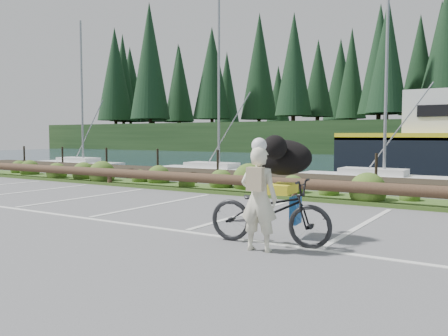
{
  "coord_description": "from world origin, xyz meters",
  "views": [
    {
      "loc": [
        5.2,
        -7.24,
        1.77
      ],
      "look_at": [
        0.11,
        0.85,
        1.1
      ],
      "focal_mm": 38.0,
      "sensor_mm": 36.0,
      "label": 1
    }
  ],
  "objects": [
    {
      "name": "ground",
      "position": [
        0.0,
        0.0,
        0.0
      ],
      "size": [
        72.0,
        72.0,
        0.0
      ],
      "primitive_type": "plane",
      "color": "#57575A"
    },
    {
      "name": "cyclist",
      "position": [
        1.85,
        -0.92,
        0.8
      ],
      "size": [
        0.62,
        0.45,
        1.59
      ],
      "primitive_type": "imported",
      "rotation": [
        0.0,
        0.0,
        3.26
      ],
      "color": "beige",
      "rests_on": "ground"
    },
    {
      "name": "vegetation_strip",
      "position": [
        0.0,
        5.3,
        0.05
      ],
      "size": [
        34.0,
        1.6,
        0.1
      ],
      "primitive_type": "cube",
      "color": "#3D5B21",
      "rests_on": "ground"
    },
    {
      "name": "dog",
      "position": [
        1.71,
        0.2,
        1.38
      ],
      "size": [
        0.65,
        1.12,
        0.62
      ],
      "primitive_type": "ellipsoid",
      "rotation": [
        0.0,
        0.0,
        1.69
      ],
      "color": "black",
      "rests_on": "bicycle"
    },
    {
      "name": "log_rail",
      "position": [
        0.0,
        4.6,
        0.0
      ],
      "size": [
        32.0,
        0.3,
        0.6
      ],
      "primitive_type": null,
      "color": "#443021",
      "rests_on": "ground"
    },
    {
      "name": "bicycle",
      "position": [
        1.79,
        -0.45,
        0.54
      ],
      "size": [
        2.12,
        0.96,
        1.07
      ],
      "primitive_type": "imported",
      "rotation": [
        0.0,
        0.0,
        1.69
      ],
      "color": "black",
      "rests_on": "ground"
    }
  ]
}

